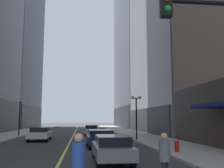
% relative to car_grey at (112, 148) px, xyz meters
% --- Properties ---
extents(ground_plane, '(200.00, 200.00, 0.00)m').
position_rel_car_grey_xyz_m(ground_plane, '(-2.57, 25.98, -0.72)').
color(ground_plane, '#38383A').
extents(sidewalk_left, '(4.50, 78.00, 0.15)m').
position_rel_car_grey_xyz_m(sidewalk_left, '(-10.82, 25.98, -0.64)').
color(sidewalk_left, '#ADA8A0').
rests_on(sidewalk_left, ground).
extents(sidewalk_right, '(4.50, 78.00, 0.15)m').
position_rel_car_grey_xyz_m(sidewalk_right, '(5.68, 25.98, -0.64)').
color(sidewalk_right, '#ADA8A0').
rests_on(sidewalk_right, ground).
extents(lane_centre_stripe, '(0.16, 70.00, 0.01)m').
position_rel_car_grey_xyz_m(lane_centre_stripe, '(-2.57, 25.98, -0.72)').
color(lane_centre_stripe, '#E5D64C').
rests_on(lane_centre_stripe, ground).
extents(building_left_far, '(13.84, 26.00, 45.27)m').
position_rel_car_grey_xyz_m(building_left_far, '(-19.89, 50.98, 21.84)').
color(building_left_far, slate).
rests_on(building_left_far, ground).
extents(building_right_mid, '(16.14, 24.00, 30.59)m').
position_rel_car_grey_xyz_m(building_right_mid, '(15.90, 25.48, 14.53)').
color(building_right_mid, gray).
rests_on(building_right_mid, ground).
extents(building_right_far, '(14.26, 26.00, 63.98)m').
position_rel_car_grey_xyz_m(building_right_far, '(14.97, 50.98, 31.20)').
color(building_right_far, slate).
rests_on(building_right_far, ground).
extents(storefront_awning_right, '(1.60, 4.70, 3.12)m').
position_rel_car_grey_xyz_m(storefront_awning_right, '(7.12, 2.69, 2.26)').
color(storefront_awning_right, navy).
rests_on(storefront_awning_right, ground).
extents(car_grey, '(1.80, 4.66, 1.32)m').
position_rel_car_grey_xyz_m(car_grey, '(0.00, 0.00, 0.00)').
color(car_grey, slate).
rests_on(car_grey, ground).
extents(car_navy, '(2.01, 4.36, 1.32)m').
position_rel_car_grey_xyz_m(car_navy, '(-0.12, 6.83, 0.00)').
color(car_navy, '#141E4C').
rests_on(car_navy, ground).
extents(car_white, '(1.97, 4.80, 1.32)m').
position_rel_car_grey_xyz_m(car_white, '(-5.60, 13.84, 0.00)').
color(car_white, silver).
rests_on(car_white, ground).
extents(car_silver, '(1.85, 4.58, 1.32)m').
position_rel_car_grey_xyz_m(car_silver, '(-0.23, 22.12, -0.00)').
color(car_silver, '#B7B7BC').
rests_on(car_silver, ground).
extents(pedestrian_in_grey_suit, '(0.48, 0.48, 1.71)m').
position_rel_car_grey_xyz_m(pedestrian_in_grey_suit, '(1.08, -5.09, 0.27)').
color(pedestrian_in_grey_suit, black).
rests_on(pedestrian_in_grey_suit, ground).
extents(pedestrian_in_blue_hoodie, '(0.36, 0.36, 1.77)m').
position_rel_car_grey_xyz_m(pedestrian_in_blue_hoodie, '(-1.57, -6.33, 0.32)').
color(pedestrian_in_blue_hoodie, black).
rests_on(pedestrian_in_blue_hoodie, ground).
extents(street_lamp_left_far, '(1.06, 0.36, 4.43)m').
position_rel_car_grey_xyz_m(street_lamp_left_far, '(-8.97, 19.60, 2.54)').
color(street_lamp_left_far, black).
rests_on(street_lamp_left_far, ground).
extents(street_lamp_right_mid, '(1.06, 0.36, 4.43)m').
position_rel_car_grey_xyz_m(street_lamp_right_mid, '(3.83, 12.30, 2.54)').
color(street_lamp_right_mid, black).
rests_on(street_lamp_right_mid, ground).
extents(fire_hydrant_right, '(0.28, 0.28, 0.80)m').
position_rel_car_grey_xyz_m(fire_hydrant_right, '(4.33, 2.68, -0.32)').
color(fire_hydrant_right, red).
rests_on(fire_hydrant_right, ground).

